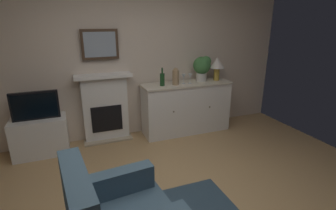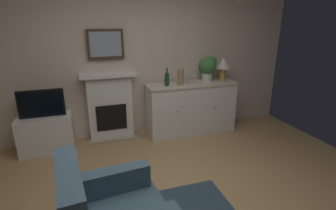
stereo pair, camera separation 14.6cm
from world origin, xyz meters
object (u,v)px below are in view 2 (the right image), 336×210
at_px(fireplace_unit, 110,107).
at_px(wine_glass_left, 189,77).
at_px(sideboard_cabinet, 191,108).
at_px(wine_bottle, 167,79).
at_px(potted_plant_small, 208,67).
at_px(wine_glass_center, 195,77).
at_px(framed_picture, 105,44).
at_px(tv_cabinet, 47,133).
at_px(tv_set, 41,103).
at_px(table_lamp, 223,65).
at_px(vase_decorative, 180,76).

relative_size(fireplace_unit, wine_glass_left, 6.67).
height_order(fireplace_unit, sideboard_cabinet, fireplace_unit).
distance_m(wine_bottle, potted_plant_small, 0.78).
xyz_separation_m(wine_bottle, wine_glass_center, (0.49, -0.02, 0.01)).
xyz_separation_m(framed_picture, wine_bottle, (0.90, -0.26, -0.55)).
distance_m(tv_cabinet, tv_set, 0.48).
relative_size(table_lamp, tv_set, 0.65).
bearing_deg(table_lamp, sideboard_cabinet, -180.00).
bearing_deg(wine_bottle, sideboard_cabinet, 4.22).
relative_size(fireplace_unit, sideboard_cabinet, 0.72).
distance_m(framed_picture, potted_plant_small, 1.72).
bearing_deg(wine_glass_left, tv_cabinet, 178.73).
height_order(framed_picture, vase_decorative, framed_picture).
distance_m(sideboard_cabinet, tv_set, 2.35).
distance_m(wine_bottle, vase_decorative, 0.23).
height_order(wine_bottle, tv_set, wine_bottle).
bearing_deg(sideboard_cabinet, wine_bottle, -175.78).
bearing_deg(potted_plant_small, tv_set, -178.84).
height_order(framed_picture, potted_plant_small, framed_picture).
relative_size(table_lamp, tv_cabinet, 0.53).
bearing_deg(vase_decorative, potted_plant_small, 10.08).
bearing_deg(tv_set, wine_glass_center, -1.11).
distance_m(fireplace_unit, wine_glass_left, 1.37).
bearing_deg(wine_bottle, tv_cabinet, 178.52).
distance_m(wine_glass_left, potted_plant_small, 0.42).
height_order(framed_picture, wine_glass_left, framed_picture).
bearing_deg(framed_picture, table_lamp, -6.59).
height_order(fireplace_unit, table_lamp, table_lamp).
relative_size(wine_bottle, tv_set, 0.47).
xyz_separation_m(framed_picture, sideboard_cabinet, (1.35, -0.22, -1.10)).
distance_m(fireplace_unit, potted_plant_small, 1.77).
bearing_deg(wine_glass_left, framed_picture, 168.62).
relative_size(fireplace_unit, wine_bottle, 3.79).
bearing_deg(framed_picture, vase_decorative, -13.59).
relative_size(sideboard_cabinet, tv_set, 2.48).
distance_m(table_lamp, potted_plant_small, 0.27).
height_order(table_lamp, wine_bottle, table_lamp).
bearing_deg(potted_plant_small, framed_picture, 173.92).
height_order(wine_glass_center, vase_decorative, vase_decorative).
bearing_deg(fireplace_unit, wine_glass_left, -9.42).
bearing_deg(table_lamp, tv_cabinet, 179.70).
bearing_deg(framed_picture, sideboard_cabinet, -9.34).
bearing_deg(table_lamp, tv_set, -179.84).
bearing_deg(wine_glass_center, wine_bottle, 177.59).
bearing_deg(fireplace_unit, wine_glass_center, -9.45).
bearing_deg(wine_bottle, potted_plant_small, 5.89).
relative_size(sideboard_cabinet, potted_plant_small, 3.57).
distance_m(wine_bottle, wine_glass_center, 0.49).
distance_m(framed_picture, wine_glass_center, 1.51).
bearing_deg(wine_bottle, tv_set, 179.23).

